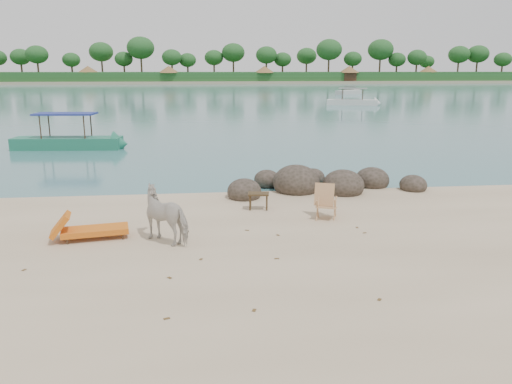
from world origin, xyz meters
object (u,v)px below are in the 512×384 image
at_px(side_table, 259,202).
at_px(lounge_chair, 95,228).
at_px(deck_chair, 327,203).
at_px(cow, 168,215).
at_px(boulders, 318,184).
at_px(boat_near, 66,119).

relative_size(side_table, lounge_chair, 0.31).
bearing_deg(deck_chair, cow, -141.74).
bearing_deg(boulders, lounge_chair, -146.34).
xyz_separation_m(side_table, lounge_chair, (-3.92, -1.99, 0.05)).
bearing_deg(lounge_chair, cow, -20.41).
xyz_separation_m(lounge_chair, deck_chair, (5.54, 0.93, 0.16)).
bearing_deg(side_table, boulders, 52.27).
distance_m(deck_chair, boat_near, 16.33).
xyz_separation_m(lounge_chair, boat_near, (-4.09, 14.09, 1.14)).
xyz_separation_m(boulders, boat_near, (-10.15, 10.05, 1.20)).
relative_size(side_table, boat_near, 0.10).
distance_m(boulders, cow, 6.20).
height_order(boulders, boat_near, boat_near).
bearing_deg(deck_chair, side_table, 167.42).
relative_size(cow, deck_chair, 1.66).
xyz_separation_m(cow, lounge_chair, (-1.65, 0.31, -0.33)).
distance_m(cow, boat_near, 15.52).
distance_m(side_table, boat_near, 14.56).
relative_size(cow, lounge_chair, 0.79).
xyz_separation_m(side_table, boat_near, (-8.01, 12.10, 1.18)).
relative_size(side_table, deck_chair, 0.65).
distance_m(boulders, lounge_chair, 7.28).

